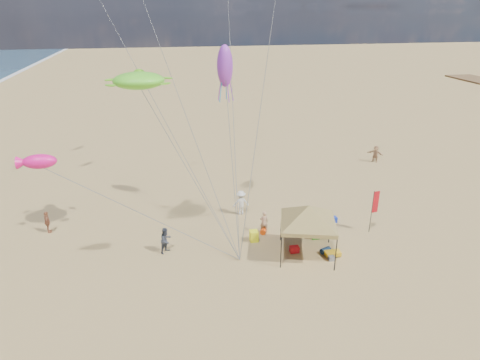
{
  "coord_description": "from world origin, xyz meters",
  "views": [
    {
      "loc": [
        -4.38,
        -19.68,
        13.63
      ],
      "look_at": [
        0.0,
        3.0,
        4.0
      ],
      "focal_mm": 31.21,
      "sensor_mm": 36.0,
      "label": 1
    }
  ],
  "objects_px": {
    "feather_flag": "(375,205)",
    "cooler_red": "(294,249)",
    "beach_cart": "(333,253)",
    "cooler_blue": "(333,220)",
    "person_far_c": "(375,154)",
    "canopy_tent": "(309,207)",
    "person_near_a": "(264,222)",
    "chair_green": "(315,233)",
    "person_near_b": "(166,240)",
    "person_far_a": "(47,222)",
    "chair_yellow": "(254,236)",
    "person_near_c": "(241,203)"
  },
  "relations": [
    {
      "from": "chair_green",
      "to": "beach_cart",
      "type": "bearing_deg",
      "value": -83.17
    },
    {
      "from": "cooler_blue",
      "to": "person_near_b",
      "type": "relative_size",
      "value": 0.33
    },
    {
      "from": "chair_green",
      "to": "person_far_a",
      "type": "xyz_separation_m",
      "value": [
        -16.81,
        3.95,
        0.4
      ]
    },
    {
      "from": "person_near_c",
      "to": "chair_yellow",
      "type": "bearing_deg",
      "value": 89.23
    },
    {
      "from": "canopy_tent",
      "to": "person_far_a",
      "type": "relative_size",
      "value": 3.88
    },
    {
      "from": "feather_flag",
      "to": "cooler_red",
      "type": "xyz_separation_m",
      "value": [
        -5.7,
        -1.41,
        -1.78
      ]
    },
    {
      "from": "person_near_a",
      "to": "person_far_a",
      "type": "xyz_separation_m",
      "value": [
        -13.75,
        2.68,
        -0.02
      ]
    },
    {
      "from": "feather_flag",
      "to": "beach_cart",
      "type": "height_order",
      "value": "feather_flag"
    },
    {
      "from": "beach_cart",
      "to": "person_far_a",
      "type": "height_order",
      "value": "person_far_a"
    },
    {
      "from": "chair_green",
      "to": "cooler_blue",
      "type": "bearing_deg",
      "value": 42.41
    },
    {
      "from": "cooler_red",
      "to": "beach_cart",
      "type": "xyz_separation_m",
      "value": [
        2.08,
        -0.86,
        0.01
      ]
    },
    {
      "from": "chair_green",
      "to": "beach_cart",
      "type": "distance_m",
      "value": 2.25
    },
    {
      "from": "canopy_tent",
      "to": "person_near_c",
      "type": "bearing_deg",
      "value": 115.45
    },
    {
      "from": "canopy_tent",
      "to": "person_near_a",
      "type": "xyz_separation_m",
      "value": [
        -1.84,
        3.0,
        -2.35
      ]
    },
    {
      "from": "canopy_tent",
      "to": "chair_yellow",
      "type": "xyz_separation_m",
      "value": [
        -2.7,
        2.1,
        -2.76
      ]
    },
    {
      "from": "canopy_tent",
      "to": "chair_green",
      "type": "distance_m",
      "value": 3.48
    },
    {
      "from": "beach_cart",
      "to": "person_near_b",
      "type": "distance_m",
      "value": 9.9
    },
    {
      "from": "canopy_tent",
      "to": "person_far_c",
      "type": "bearing_deg",
      "value": 50.11
    },
    {
      "from": "chair_green",
      "to": "chair_yellow",
      "type": "height_order",
      "value": "same"
    },
    {
      "from": "person_far_a",
      "to": "person_near_c",
      "type": "bearing_deg",
      "value": -100.6
    },
    {
      "from": "cooler_blue",
      "to": "chair_green",
      "type": "xyz_separation_m",
      "value": [
        -1.92,
        -1.76,
        0.16
      ]
    },
    {
      "from": "cooler_blue",
      "to": "person_far_c",
      "type": "distance_m",
      "value": 13.64
    },
    {
      "from": "chair_green",
      "to": "person_near_b",
      "type": "xyz_separation_m",
      "value": [
        -9.33,
        0.11,
        0.46
      ]
    },
    {
      "from": "person_near_a",
      "to": "person_near_c",
      "type": "relative_size",
      "value": 0.86
    },
    {
      "from": "chair_green",
      "to": "person_far_a",
      "type": "distance_m",
      "value": 17.27
    },
    {
      "from": "cooler_blue",
      "to": "person_far_c",
      "type": "height_order",
      "value": "person_far_c"
    },
    {
      "from": "canopy_tent",
      "to": "chair_yellow",
      "type": "bearing_deg",
      "value": 142.13
    },
    {
      "from": "chair_yellow",
      "to": "person_far_c",
      "type": "height_order",
      "value": "person_far_c"
    },
    {
      "from": "person_near_a",
      "to": "person_near_c",
      "type": "xyz_separation_m",
      "value": [
        -0.95,
        2.86,
        0.12
      ]
    },
    {
      "from": "cooler_blue",
      "to": "person_near_a",
      "type": "distance_m",
      "value": 5.04
    },
    {
      "from": "canopy_tent",
      "to": "feather_flag",
      "type": "bearing_deg",
      "value": 19.14
    },
    {
      "from": "cooler_blue",
      "to": "chair_green",
      "type": "distance_m",
      "value": 2.61
    },
    {
      "from": "person_near_b",
      "to": "cooler_blue",
      "type": "bearing_deg",
      "value": -36.24
    },
    {
      "from": "person_near_b",
      "to": "person_near_c",
      "type": "height_order",
      "value": "person_near_c"
    },
    {
      "from": "chair_yellow",
      "to": "beach_cart",
      "type": "bearing_deg",
      "value": -31.86
    },
    {
      "from": "feather_flag",
      "to": "cooler_blue",
      "type": "bearing_deg",
      "value": 138.79
    },
    {
      "from": "feather_flag",
      "to": "person_far_a",
      "type": "relative_size",
      "value": 1.96
    },
    {
      "from": "chair_yellow",
      "to": "beach_cart",
      "type": "relative_size",
      "value": 0.78
    },
    {
      "from": "cooler_red",
      "to": "person_far_a",
      "type": "distance_m",
      "value": 15.92
    },
    {
      "from": "beach_cart",
      "to": "person_near_c",
      "type": "distance_m",
      "value": 7.7
    },
    {
      "from": "cooler_blue",
      "to": "chair_yellow",
      "type": "relative_size",
      "value": 0.77
    },
    {
      "from": "cooler_red",
      "to": "person_far_c",
      "type": "xyz_separation_m",
      "value": [
        12.34,
        13.7,
        0.61
      ]
    },
    {
      "from": "chair_green",
      "to": "chair_yellow",
      "type": "distance_m",
      "value": 3.93
    },
    {
      "from": "person_near_a",
      "to": "person_far_a",
      "type": "bearing_deg",
      "value": -12.16
    },
    {
      "from": "person_far_a",
      "to": "person_far_c",
      "type": "xyz_separation_m",
      "value": [
        27.34,
        8.38,
        0.04
      ]
    },
    {
      "from": "cooler_red",
      "to": "cooler_blue",
      "type": "xyz_separation_m",
      "value": [
        3.74,
        3.13,
        0.0
      ]
    },
    {
      "from": "person_near_a",
      "to": "person_near_c",
      "type": "distance_m",
      "value": 3.02
    },
    {
      "from": "cooler_red",
      "to": "person_near_a",
      "type": "distance_m",
      "value": 2.97
    },
    {
      "from": "cooler_red",
      "to": "person_near_a",
      "type": "relative_size",
      "value": 0.35
    },
    {
      "from": "canopy_tent",
      "to": "feather_flag",
      "type": "xyz_separation_m",
      "value": [
        5.1,
        1.77,
        -1.14
      ]
    }
  ]
}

